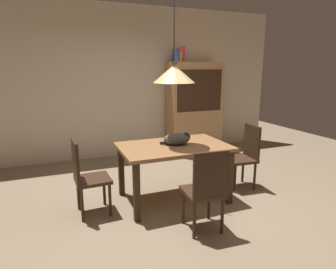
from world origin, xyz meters
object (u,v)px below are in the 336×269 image
(chair_near_front, at_px, (206,188))
(book_blue_wide, at_px, (176,55))
(dining_table, at_px, (174,153))
(chair_left_side, at_px, (86,174))
(pendant_lamp, at_px, (174,74))
(hutch_bookcase, at_px, (194,110))
(book_yellow_short, at_px, (179,57))
(chair_right_side, at_px, (245,154))
(cat_sleeping, at_px, (177,139))
(book_red_tall, at_px, (182,54))

(chair_near_front, height_order, book_blue_wide, book_blue_wide)
(dining_table, distance_m, book_blue_wide, 2.52)
(chair_left_side, distance_m, pendant_lamp, 1.61)
(book_blue_wide, bearing_deg, dining_table, -113.92)
(hutch_bookcase, distance_m, book_yellow_short, 1.11)
(chair_right_side, height_order, cat_sleeping, chair_right_side)
(pendant_lamp, xyz_separation_m, hutch_bookcase, (1.29, 1.96, -0.77))
(hutch_bookcase, relative_size, book_yellow_short, 9.25)
(hutch_bookcase, distance_m, book_red_tall, 1.14)
(chair_right_side, relative_size, chair_left_side, 1.00)
(cat_sleeping, distance_m, book_yellow_short, 2.41)
(dining_table, bearing_deg, cat_sleeping, 13.69)
(chair_left_side, relative_size, book_red_tall, 3.32)
(pendant_lamp, relative_size, hutch_bookcase, 0.70)
(chair_near_front, xyz_separation_m, hutch_bookcase, (1.30, 2.84, 0.38))
(chair_near_front, relative_size, book_blue_wide, 3.88)
(cat_sleeping, bearing_deg, chair_near_front, -94.06)
(chair_near_front, height_order, chair_right_side, same)
(chair_right_side, bearing_deg, hutch_bookcase, 85.20)
(hutch_bookcase, bearing_deg, chair_near_front, -114.57)
(chair_left_side, height_order, hutch_bookcase, hutch_bookcase)
(chair_near_front, xyz_separation_m, book_yellow_short, (0.94, 2.84, 1.43))
(chair_near_front, relative_size, chair_left_side, 1.00)
(chair_near_front, bearing_deg, hutch_bookcase, 65.43)
(chair_near_front, bearing_deg, dining_table, 89.65)
(dining_table, relative_size, hutch_bookcase, 0.76)
(hutch_bookcase, height_order, book_yellow_short, book_yellow_short)
(chair_left_side, bearing_deg, chair_right_side, -0.09)
(book_blue_wide, bearing_deg, book_yellow_short, 0.00)
(pendant_lamp, bearing_deg, dining_table, -90.97)
(dining_table, relative_size, chair_near_front, 1.51)
(dining_table, relative_size, chair_right_side, 1.51)
(dining_table, bearing_deg, chair_left_side, -179.82)
(chair_left_side, height_order, pendant_lamp, pendant_lamp)
(chair_near_front, distance_m, hutch_bookcase, 3.15)
(cat_sleeping, xyz_separation_m, pendant_lamp, (-0.06, -0.01, 0.84))
(dining_table, height_order, book_yellow_short, book_yellow_short)
(chair_left_side, bearing_deg, chair_near_front, -37.91)
(pendant_lamp, distance_m, book_blue_wide, 2.17)
(book_blue_wide, bearing_deg, chair_left_side, -135.45)
(chair_right_side, distance_m, book_yellow_short, 2.44)
(chair_near_front, relative_size, book_red_tall, 3.32)
(book_yellow_short, bearing_deg, book_blue_wide, 180.00)
(dining_table, height_order, chair_near_front, chair_near_front)
(dining_table, bearing_deg, chair_near_front, -90.35)
(chair_near_front, distance_m, book_yellow_short, 3.32)
(pendant_lamp, relative_size, book_red_tall, 4.64)
(dining_table, bearing_deg, pendant_lamp, 89.03)
(hutch_bookcase, relative_size, book_blue_wide, 7.71)
(chair_right_side, distance_m, book_red_tall, 2.47)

